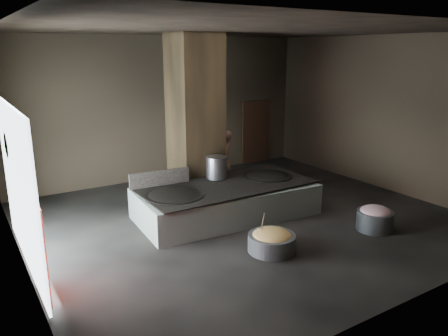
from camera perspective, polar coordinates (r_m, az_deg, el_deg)
floor at (r=10.97m, az=2.59°, el=-6.85°), size 10.00×9.00×0.10m
ceiling at (r=10.18m, az=2.92°, el=17.90°), size 10.00×9.00×0.10m
back_wall at (r=14.26m, az=-7.85°, el=7.74°), size 10.00×0.10×4.50m
front_wall at (r=7.18m, az=23.96°, el=-0.79°), size 10.00×0.10×4.50m
left_wall at (r=8.57m, az=-26.20°, el=1.37°), size 0.10×9.00×4.50m
right_wall at (r=13.82m, az=20.32°, el=6.71°), size 0.10×9.00×4.50m
pillar at (r=11.77m, az=-3.79°, el=6.29°), size 1.20×1.20×4.50m
hearth_platform at (r=11.01m, az=0.27°, el=-4.34°), size 4.54×2.39×0.77m
platform_cap at (r=10.87m, az=0.28°, el=-2.20°), size 4.31×2.07×0.03m
wok_left at (r=10.18m, az=-6.49°, el=-3.91°), size 1.39×1.39×0.38m
wok_left_rim at (r=10.16m, az=-6.50°, el=-3.53°), size 1.42×1.42×0.05m
wok_right at (r=11.68m, az=5.74°, el=-1.38°), size 1.29×1.29×0.36m
wok_right_rim at (r=11.66m, az=5.75°, el=-1.05°), size 1.32×1.32×0.05m
stock_pot at (r=11.26m, az=-1.01°, el=0.08°), size 0.54×0.54×0.57m
splash_guard at (r=10.79m, az=-8.39°, el=-1.31°), size 1.53×0.16×0.38m
cook at (r=12.74m, az=0.05°, el=0.89°), size 0.79×0.69×1.83m
veg_basin at (r=9.26m, az=6.24°, el=-9.68°), size 1.01×1.01×0.37m
veg_fill at (r=9.19m, az=6.27°, el=-8.74°), size 0.81×0.81×0.25m
ladle at (r=9.14m, az=4.97°, el=-7.49°), size 0.19×0.37×0.71m
meat_basin at (r=10.80m, az=19.08°, el=-6.49°), size 0.98×0.98×0.46m
meat_fill at (r=10.73m, az=19.18°, el=-5.39°), size 0.69×0.69×0.26m
doorway_near at (r=14.89m, az=-3.32°, el=3.68°), size 1.18×0.08×2.38m
doorway_near_glow at (r=15.14m, az=-2.75°, el=3.69°), size 0.75×0.04×1.76m
doorway_far at (r=16.16m, az=4.17°, el=4.58°), size 1.18×0.08×2.38m
doorway_far_glow at (r=16.23m, az=3.48°, el=4.46°), size 0.75×0.04×1.77m
left_opening at (r=8.93m, az=-25.23°, el=-2.33°), size 0.04×4.20×3.10m
pavilion_sliver at (r=7.97m, az=-22.85°, el=-9.86°), size 0.05×0.90×1.70m
tree_silhouette at (r=9.86m, az=-25.91°, el=2.75°), size 0.28×1.10×1.10m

